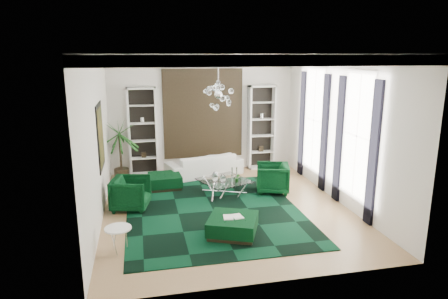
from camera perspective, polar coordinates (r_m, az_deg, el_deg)
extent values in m
cube|color=tan|center=(10.24, 0.24, -8.31)|extent=(6.00, 7.00, 0.02)
cube|color=white|center=(9.51, 0.27, 13.58)|extent=(6.00, 7.00, 0.02)
cube|color=silver|center=(13.10, -3.05, 5.16)|extent=(6.00, 0.02, 3.80)
cube|color=silver|center=(6.41, 7.01, -3.81)|extent=(6.00, 0.02, 3.80)
cube|color=silver|center=(9.53, -17.72, 1.37)|extent=(0.02, 7.00, 3.80)
cube|color=silver|center=(10.74, 16.16, 2.80)|extent=(0.02, 7.00, 3.80)
cylinder|color=white|center=(9.80, -0.12, 13.35)|extent=(0.90, 0.90, 0.05)
cube|color=black|center=(13.05, -3.01, 5.13)|extent=(2.50, 0.06, 2.80)
cube|color=black|center=(10.12, -17.17, 1.80)|extent=(0.04, 1.30, 1.60)
cube|color=white|center=(9.96, 18.48, 1.82)|extent=(0.03, 1.10, 2.90)
cube|color=black|center=(9.35, 20.57, -0.65)|extent=(0.07, 0.30, 3.25)
cube|color=black|center=(10.66, 16.12, 1.35)|extent=(0.07, 0.30, 3.25)
cube|color=white|center=(12.05, 12.74, 4.12)|extent=(0.03, 1.10, 2.90)
cube|color=black|center=(11.39, 14.15, 2.23)|extent=(0.07, 0.30, 3.25)
cube|color=black|center=(12.78, 11.09, 3.58)|extent=(0.07, 0.30, 3.25)
cube|color=black|center=(9.97, -1.49, -8.82)|extent=(4.20, 5.00, 0.02)
imported|color=white|center=(12.76, -2.85, -2.18)|extent=(2.56, 1.55, 0.70)
imported|color=black|center=(10.28, -13.16, -6.12)|extent=(1.07, 1.05, 0.81)
imported|color=black|center=(11.29, 6.93, -4.07)|extent=(1.11, 1.09, 0.81)
cube|color=black|center=(11.72, -8.43, -4.52)|extent=(0.95, 0.95, 0.40)
cube|color=black|center=(8.72, 1.27, -10.86)|extent=(1.31, 1.31, 0.40)
cube|color=white|center=(8.64, 1.28, -9.56)|extent=(0.42, 0.28, 0.03)
cylinder|color=white|center=(8.26, -14.81, -12.41)|extent=(0.52, 0.52, 0.50)
imported|color=#1A4D17|center=(10.81, 1.90, -4.07)|extent=(0.15, 0.13, 0.24)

